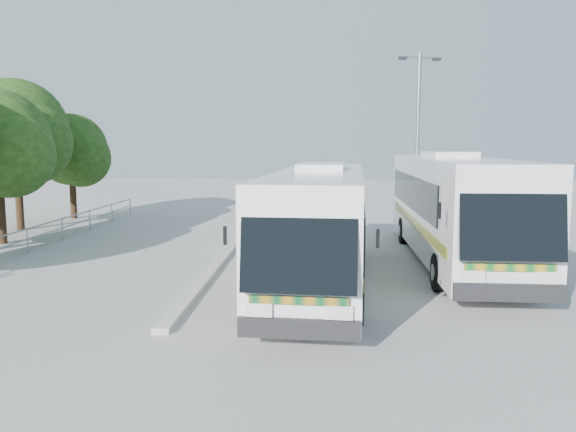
# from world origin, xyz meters

# --- Properties ---
(ground) EXTENTS (100.00, 100.00, 0.00)m
(ground) POSITION_xyz_m (0.00, 0.00, 0.00)
(ground) COLOR #A9A9A4
(ground) RESTS_ON ground
(kerb_divider) EXTENTS (0.40, 16.00, 0.15)m
(kerb_divider) POSITION_xyz_m (-2.30, 2.00, 0.07)
(kerb_divider) COLOR #B2B2AD
(kerb_divider) RESTS_ON ground
(railing) EXTENTS (0.06, 22.00, 1.00)m
(railing) POSITION_xyz_m (-10.00, 4.00, 0.74)
(railing) COLOR gray
(railing) RESTS_ON ground
(tree_far_d) EXTENTS (5.62, 5.30, 7.33)m
(tree_far_d) POSITION_xyz_m (-13.31, 8.80, 4.82)
(tree_far_d) COLOR #382314
(tree_far_d) RESTS_ON ground
(tree_far_e) EXTENTS (4.54, 4.28, 5.92)m
(tree_far_e) POSITION_xyz_m (-12.63, 13.30, 3.89)
(tree_far_e) COLOR #382314
(tree_far_e) RESTS_ON ground
(coach_main) EXTENTS (3.34, 12.37, 3.39)m
(coach_main) POSITION_xyz_m (1.22, -1.05, 1.86)
(coach_main) COLOR white
(coach_main) RESTS_ON ground
(coach_adjacent) EXTENTS (3.11, 13.41, 3.70)m
(coach_adjacent) POSITION_xyz_m (5.98, 2.32, 2.03)
(coach_adjacent) COLOR silver
(coach_adjacent) RESTS_ON ground
(lamppost) EXTENTS (2.00, 0.70, 8.29)m
(lamppost) POSITION_xyz_m (5.75, 8.54, 4.58)
(lamppost) COLOR #969A9E
(lamppost) RESTS_ON ground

